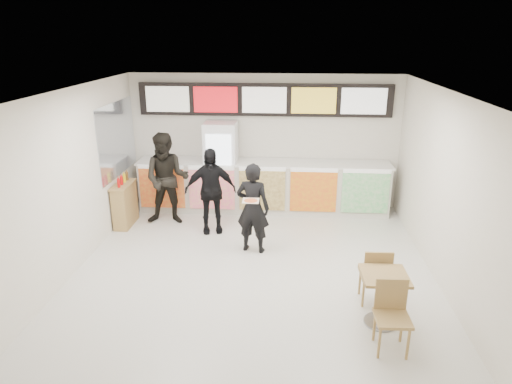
# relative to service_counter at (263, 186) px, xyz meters

# --- Properties ---
(floor) EXTENTS (7.00, 7.00, 0.00)m
(floor) POSITION_rel_service_counter_xyz_m (-0.00, -3.09, -0.57)
(floor) COLOR beige
(floor) RESTS_ON ground
(ceiling) EXTENTS (7.00, 7.00, 0.00)m
(ceiling) POSITION_rel_service_counter_xyz_m (-0.00, -3.09, 2.43)
(ceiling) COLOR white
(ceiling) RESTS_ON wall_back
(wall_back) EXTENTS (6.00, 0.00, 6.00)m
(wall_back) POSITION_rel_service_counter_xyz_m (-0.00, 0.41, 0.93)
(wall_back) COLOR silver
(wall_back) RESTS_ON floor
(wall_left) EXTENTS (0.00, 7.00, 7.00)m
(wall_left) POSITION_rel_service_counter_xyz_m (-3.00, -3.09, 0.93)
(wall_left) COLOR silver
(wall_left) RESTS_ON floor
(wall_right) EXTENTS (0.00, 7.00, 7.00)m
(wall_right) POSITION_rel_service_counter_xyz_m (3.00, -3.09, 0.93)
(wall_right) COLOR silver
(wall_right) RESTS_ON floor
(service_counter) EXTENTS (5.56, 0.77, 1.14)m
(service_counter) POSITION_rel_service_counter_xyz_m (0.00, 0.00, 0.00)
(service_counter) COLOR silver
(service_counter) RESTS_ON floor
(menu_board) EXTENTS (5.50, 0.14, 0.70)m
(menu_board) POSITION_rel_service_counter_xyz_m (0.00, 0.32, 1.88)
(menu_board) COLOR black
(menu_board) RESTS_ON wall_back
(drinks_fridge) EXTENTS (0.70, 0.67, 2.00)m
(drinks_fridge) POSITION_rel_service_counter_xyz_m (-0.93, 0.02, 0.43)
(drinks_fridge) COLOR white
(drinks_fridge) RESTS_ON floor
(mirror_panel) EXTENTS (0.01, 2.00, 1.50)m
(mirror_panel) POSITION_rel_service_counter_xyz_m (-2.99, -0.64, 1.18)
(mirror_panel) COLOR #B2B7BF
(mirror_panel) RESTS_ON wall_left
(customer_main) EXTENTS (0.68, 0.52, 1.68)m
(customer_main) POSITION_rel_service_counter_xyz_m (-0.07, -2.03, 0.27)
(customer_main) COLOR black
(customer_main) RESTS_ON floor
(customer_left) EXTENTS (0.98, 0.78, 1.93)m
(customer_left) POSITION_rel_service_counter_xyz_m (-1.94, -0.84, 0.39)
(customer_left) COLOR black
(customer_left) RESTS_ON floor
(customer_mid) EXTENTS (1.08, 0.64, 1.73)m
(customer_mid) POSITION_rel_service_counter_xyz_m (-0.98, -1.21, 0.29)
(customer_mid) COLOR black
(customer_mid) RESTS_ON floor
(pizza_slice) EXTENTS (0.36, 0.36, 0.02)m
(pizza_slice) POSITION_rel_service_counter_xyz_m (-0.07, -2.48, 0.58)
(pizza_slice) COLOR beige
(pizza_slice) RESTS_ON customer_main
(cafe_table) EXTENTS (0.63, 1.56, 0.91)m
(cafe_table) POSITION_rel_service_counter_xyz_m (1.88, -4.14, -0.04)
(cafe_table) COLOR tan
(cafe_table) RESTS_ON floor
(condiment_ledge) EXTENTS (0.33, 0.81, 1.07)m
(condiment_ledge) POSITION_rel_service_counter_xyz_m (-2.82, -1.02, -0.11)
(condiment_ledge) COLOR tan
(condiment_ledge) RESTS_ON floor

